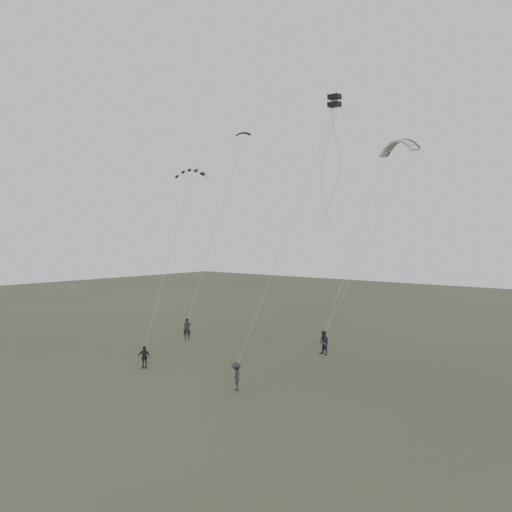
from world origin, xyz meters
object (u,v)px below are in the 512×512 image
Objects in this scene: flyer_center at (144,357)px; kite_pale_large at (399,141)px; flyer_far at (236,376)px; kite_dark_small at (243,133)px; flyer_left at (187,329)px; kite_striped at (191,170)px; flyer_right at (324,343)px; kite_box at (334,101)px.

kite_pale_large reaches higher than flyer_center.
kite_dark_small is at bearing 176.20° from flyer_far.
flyer_left is 13.48m from kite_striped.
kite_dark_small is at bearing 48.70° from kite_striped.
kite_striped is at bearing -144.88° from flyer_right.
kite_dark_small reaches higher than flyer_far.
kite_dark_small reaches higher than flyer_center.
flyer_far is at bearing -71.16° from flyer_right.
kite_dark_small is at bearing 24.95° from flyer_left.
flyer_left is 15.28m from flyer_far.
flyer_left is at bearing 108.80° from kite_striped.
kite_dark_small is 13.58m from kite_pale_large.
flyer_center is 15.45m from kite_striped.
kite_dark_small is at bearing 147.54° from kite_box.
flyer_center is 25.07m from kite_pale_large.
kite_box is (3.36, 5.01, 15.99)m from flyer_far.
flyer_center is at bearing -98.02° from kite_pale_large.
flyer_left is 1.21× the size of flyer_center.
flyer_center is 1.10× the size of kite_dark_small.
flyer_left reaches higher than flyer_center.
flyer_far is 18.56m from kite_striped.
flyer_center is 2.06× the size of kite_box.
flyer_left is at bearing -165.54° from flyer_far.
kite_dark_small is (-9.89, 2.25, 17.16)m from flyer_right.
flyer_right is 17.14m from kite_striped.
kite_box is (16.29, -3.11, 15.90)m from flyer_left.
kite_striped is at bearing 80.27° from flyer_center.
kite_striped is at bearing -165.45° from flyer_far.
flyer_right is 1.34× the size of kite_dark_small.
kite_box is at bearing -38.90° from flyer_right.
kite_box is (13.99, -7.83, -1.26)m from kite_dark_small.
kite_pale_large is at bearing -2.50° from kite_striped.
kite_striped is 14.63m from kite_box.
flyer_right is 10.63m from flyer_far.
kite_box is (1.02, -11.47, 0.52)m from kite_pale_large.
flyer_center is (-7.27, -10.85, -0.16)m from flyer_right.
kite_pale_large reaches higher than kite_striped.
flyer_far is 0.61× the size of kite_striped.
flyer_right is at bearing -93.91° from kite_pale_large.
flyer_center is 0.39× the size of kite_pale_large.
kite_pale_large is (2.33, 16.48, 15.47)m from flyer_far.
kite_pale_large is 5.23× the size of kite_box.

